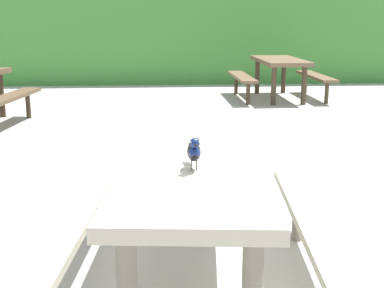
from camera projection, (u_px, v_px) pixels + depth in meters
ground_plane at (253, 276)px, 3.07m from camera, size 60.00×60.00×0.00m
hedge_wall at (181, 31)px, 12.35m from camera, size 28.00×2.15×2.31m
picnic_table_foreground at (193, 194)px, 2.83m from camera, size 1.83×1.86×0.74m
bird_grackle at (194, 151)px, 2.61m from camera, size 0.07×0.29×0.18m
picnic_table_mid_left at (279, 69)px, 9.52m from camera, size 1.71×1.81×0.74m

